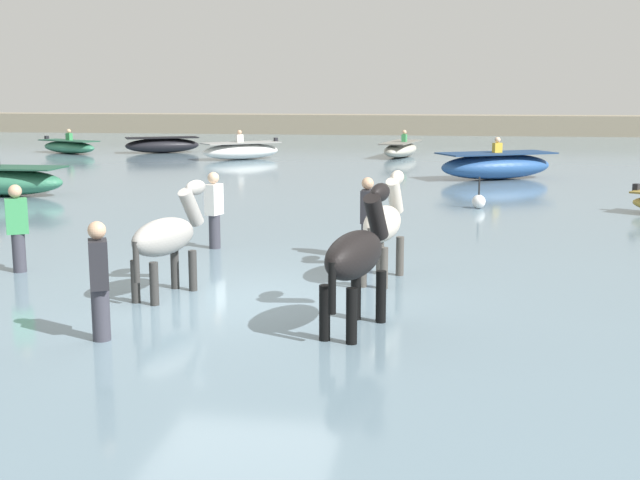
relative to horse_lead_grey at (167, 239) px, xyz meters
name	(u,v)px	position (x,y,z in m)	size (l,w,h in m)	color
ground_plane	(242,320)	(1.04, -0.08, -1.06)	(120.00, 120.00, 0.00)	#756B56
water_surface	(335,206)	(1.04, 9.92, -0.92)	(90.00, 90.00, 0.28)	slate
horse_lead_grey	(167,239)	(0.00, 0.00, 0.00)	(0.79, 1.64, 1.79)	gray
horse_trailing_black	(357,258)	(2.69, -1.24, 0.08)	(0.81, 1.77, 1.92)	black
horse_flank_pinto	(384,226)	(2.83, 1.34, 0.03)	(0.69, 1.69, 1.83)	beige
boat_near_port	(241,151)	(-4.21, 21.63, -0.44)	(3.24, 2.84, 1.16)	silver
boat_distant_west	(496,166)	(5.34, 15.69, -0.36)	(3.97, 3.01, 1.30)	#28518E
boat_mid_outer	(162,145)	(-8.42, 24.48, -0.44)	(3.39, 2.46, 0.68)	black
boat_distant_east	(401,149)	(2.00, 23.70, -0.46)	(1.71, 3.54, 1.11)	#B2AD9E
boat_near_starboard	(69,147)	(-12.32, 23.59, -0.49)	(3.22, 2.27, 1.05)	#337556
person_wading_close	(367,223)	(2.45, 2.89, -0.19)	(0.21, 0.33, 1.63)	#383842
person_onlooker_right	(214,215)	(-0.28, 3.38, -0.19)	(0.28, 0.36, 1.63)	#383842
person_onlooker_left	(100,289)	(-0.08, -2.08, -0.19)	(0.31, 0.37, 1.63)	#383842
person_wading_mid	(18,234)	(-2.73, 1.09, -0.19)	(0.38, 0.33, 1.63)	#383842
channel_buoy	(479,201)	(4.54, 9.08, -0.61)	(0.32, 0.32, 0.74)	silver
far_shoreline	(399,127)	(1.04, 40.91, -0.32)	(80.00, 2.40, 1.47)	gray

